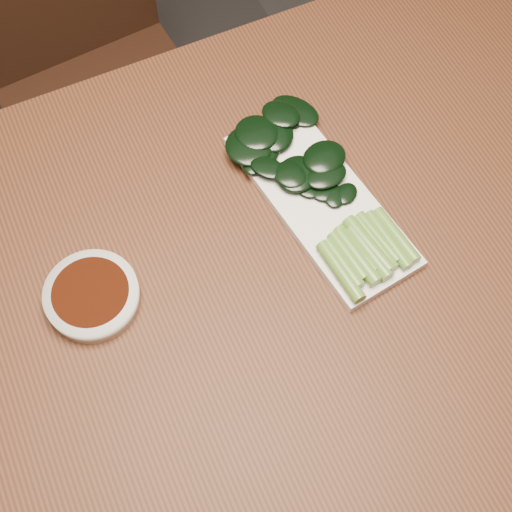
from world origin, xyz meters
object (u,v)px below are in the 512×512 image
object	(u,v)px
sauce_bowl	(92,296)
gai_lan	(316,188)
chair_far	(92,73)
serving_plate	(321,200)
table	(247,300)

from	to	relation	value
sauce_bowl	gai_lan	xyz separation A→B (m)	(0.32, 0.02, 0.01)
chair_far	serving_plate	world-z (taller)	chair_far
table	serving_plate	distance (m)	0.17
gai_lan	chair_far	bearing A→B (deg)	107.18
chair_far	sauce_bowl	bearing A→B (deg)	-108.58
chair_far	gai_lan	size ratio (longest dim) A/B	2.59
sauce_bowl	gai_lan	bearing A→B (deg)	3.32
sauce_bowl	table	bearing A→B (deg)	-15.67
table	gai_lan	xyz separation A→B (m)	(0.14, 0.07, 0.10)
chair_far	table	bearing A→B (deg)	-91.10
chair_far	sauce_bowl	xyz separation A→B (m)	(-0.15, -0.60, 0.28)
sauce_bowl	serving_plate	bearing A→B (deg)	1.38
gai_lan	sauce_bowl	bearing A→B (deg)	-176.68
sauce_bowl	gai_lan	size ratio (longest dim) A/B	0.35
chair_far	serving_plate	bearing A→B (deg)	-77.73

